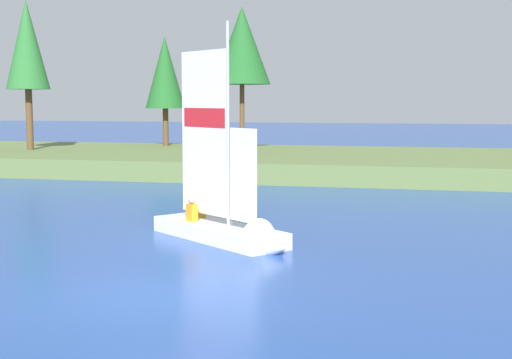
{
  "coord_description": "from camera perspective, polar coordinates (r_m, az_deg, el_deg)",
  "views": [
    {
      "loc": [
        4.82,
        -12.3,
        3.58
      ],
      "look_at": [
        -0.19,
        8.82,
        1.2
      ],
      "focal_mm": 51.28,
      "sensor_mm": 36.0,
      "label": 1
    }
  ],
  "objects": [
    {
      "name": "ground_plane",
      "position": [
        13.68,
        -7.85,
        -8.96
      ],
      "size": [
        200.0,
        200.0,
        0.0
      ],
      "primitive_type": "plane",
      "color": "#234793"
    },
    {
      "name": "shoreline_tree_left",
      "position": [
        40.94,
        -17.43,
        9.94
      ],
      "size": [
        2.28,
        2.28,
        7.92
      ],
      "color": "brown",
      "rests_on": "shore_bank"
    },
    {
      "name": "shore_bank",
      "position": [
        36.49,
        5.72,
        1.31
      ],
      "size": [
        80.0,
        12.78,
        0.9
      ],
      "primitive_type": "cube",
      "color": "#5B703D",
      "rests_on": "ground"
    },
    {
      "name": "shoreline_tree_centre",
      "position": [
        39.09,
        -1.1,
        10.38
      ],
      "size": [
        3.02,
        3.02,
        7.55
      ],
      "color": "brown",
      "rests_on": "shore_bank"
    },
    {
      "name": "sailboat",
      "position": [
        18.21,
        -1.67,
        -3.65
      ],
      "size": [
        4.57,
        3.93,
        5.85
      ],
      "rotation": [
        0.0,
        0.0,
        -0.66
      ],
      "color": "white",
      "rests_on": "ground"
    },
    {
      "name": "shoreline_tree_midleft",
      "position": [
        42.86,
        -7.12,
        8.25
      ],
      "size": [
        2.29,
        2.29,
        6.29
      ],
      "color": "brown",
      "rests_on": "shore_bank"
    }
  ]
}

